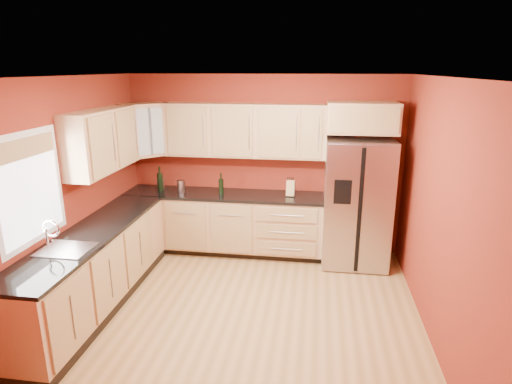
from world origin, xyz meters
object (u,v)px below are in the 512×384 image
Objects in this scene: canister_left at (161,184)px; wine_bottle_a at (221,184)px; refrigerator at (357,202)px; knife_block at (291,188)px; soap_dispenser at (293,188)px.

wine_bottle_a reaches higher than canister_left.
refrigerator is 0.94m from knife_block.
soap_dispenser is (0.03, 0.03, -0.01)m from knife_block.
knife_block is 0.04m from soap_dispenser.
refrigerator reaches higher than wine_bottle_a.
wine_bottle_a is (0.95, -0.11, 0.07)m from canister_left.
soap_dispenser is at bearing 6.36° from wine_bottle_a.
wine_bottle_a is 1.53× the size of soap_dispenser.
refrigerator is 5.62× the size of wine_bottle_a.
knife_block reaches higher than canister_left.
refrigerator is 8.57× the size of soap_dispenser.
wine_bottle_a reaches higher than soap_dispenser.
refrigerator is 2.87m from canister_left.
refrigerator is at bearing -2.39° from knife_block.
canister_left is at bearing 177.70° from refrigerator.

